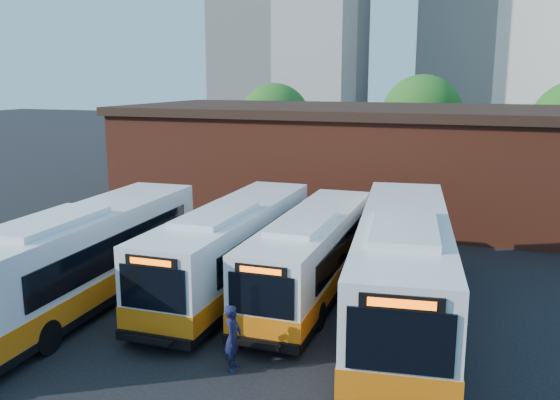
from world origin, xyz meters
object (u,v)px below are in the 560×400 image
(bus_west, at_px, (81,262))
(bus_midwest, at_px, (233,250))
(bus_mideast, at_px, (312,257))
(transit_worker, at_px, (233,338))
(bus_east, at_px, (403,272))

(bus_west, distance_m, bus_midwest, 5.58)
(bus_mideast, bearing_deg, bus_midwest, -172.46)
(bus_west, relative_size, bus_midwest, 1.07)
(transit_worker, bearing_deg, bus_west, 62.71)
(bus_east, xyz_separation_m, transit_worker, (-3.94, -5.06, -0.77))
(bus_midwest, xyz_separation_m, bus_east, (6.67, -1.00, 0.19))
(bus_midwest, height_order, bus_mideast, bus_midwest)
(bus_mideast, distance_m, transit_worker, 6.57)
(bus_west, distance_m, bus_east, 11.25)
(bus_west, distance_m, bus_mideast, 8.40)
(bus_west, bearing_deg, bus_east, 10.44)
(bus_east, distance_m, transit_worker, 6.46)
(bus_midwest, height_order, transit_worker, bus_midwest)
(bus_mideast, relative_size, bus_east, 0.83)
(bus_midwest, relative_size, transit_worker, 6.56)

